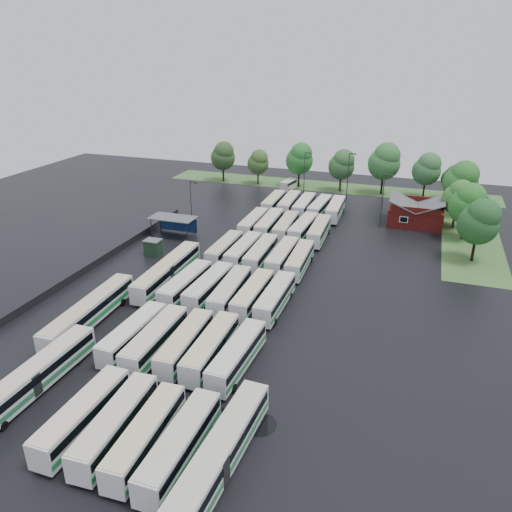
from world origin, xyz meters
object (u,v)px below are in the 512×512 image
(brick_building, at_px, (416,215))
(artic_bus_east, at_px, (217,459))
(artic_bus_west_a, at_px, (34,378))
(minibus, at_px, (288,185))

(brick_building, relative_size, artic_bus_east, 0.58)
(artic_bus_west_a, distance_m, minibus, 81.41)
(artic_bus_east, xyz_separation_m, minibus, (-18.05, 85.20, -0.45))
(artic_bus_west_a, relative_size, artic_bus_east, 0.95)
(brick_building, distance_m, minibus, 33.92)
(artic_bus_west_a, relative_size, minibus, 2.88)
(artic_bus_west_a, xyz_separation_m, minibus, (3.32, 81.34, -0.37))
(artic_bus_west_a, bearing_deg, brick_building, 63.40)
(artic_bus_east, bearing_deg, brick_building, 82.35)
(brick_building, height_order, artic_bus_east, brick_building)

